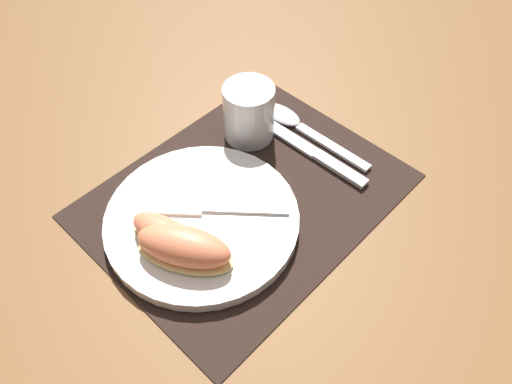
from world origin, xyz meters
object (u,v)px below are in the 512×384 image
(knife, at_px, (308,149))
(citrus_wedge_0, at_px, (171,239))
(citrus_wedge_1, at_px, (184,247))
(fork, at_px, (209,208))
(plate, at_px, (202,220))
(juice_glass, at_px, (249,115))
(spoon, at_px, (295,123))

(knife, relative_size, citrus_wedge_0, 1.83)
(citrus_wedge_0, distance_m, citrus_wedge_1, 0.02)
(knife, distance_m, fork, 0.18)
(citrus_wedge_1, bearing_deg, knife, 3.97)
(plate, distance_m, citrus_wedge_1, 0.07)
(plate, distance_m, juice_glass, 0.18)
(juice_glass, distance_m, fork, 0.16)
(citrus_wedge_0, bearing_deg, citrus_wedge_1, -84.71)
(fork, distance_m, citrus_wedge_0, 0.07)
(spoon, height_order, citrus_wedge_1, citrus_wedge_1)
(knife, distance_m, spoon, 0.06)
(spoon, xyz_separation_m, fork, (-0.21, -0.03, 0.01))
(juice_glass, bearing_deg, citrus_wedge_0, -159.65)
(fork, bearing_deg, juice_glass, 25.57)
(fork, xyz_separation_m, citrus_wedge_0, (-0.07, -0.01, 0.01))
(juice_glass, bearing_deg, plate, -155.84)
(plate, bearing_deg, spoon, 8.93)
(juice_glass, relative_size, knife, 0.40)
(plate, xyz_separation_m, citrus_wedge_0, (-0.05, -0.01, 0.02))
(juice_glass, relative_size, spoon, 0.44)
(plate, relative_size, fork, 1.69)
(citrus_wedge_0, relative_size, citrus_wedge_1, 0.90)
(juice_glass, bearing_deg, spoon, -30.87)
(plate, relative_size, citrus_wedge_1, 1.91)
(juice_glass, relative_size, citrus_wedge_0, 0.73)
(knife, height_order, citrus_wedge_0, citrus_wedge_0)
(knife, height_order, citrus_wedge_1, citrus_wedge_1)
(knife, xyz_separation_m, spoon, (0.03, 0.05, 0.00))
(plate, xyz_separation_m, citrus_wedge_1, (-0.05, -0.03, 0.03))
(citrus_wedge_1, bearing_deg, spoon, 13.32)
(knife, xyz_separation_m, citrus_wedge_0, (-0.25, 0.01, 0.03))
(knife, relative_size, fork, 1.46)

